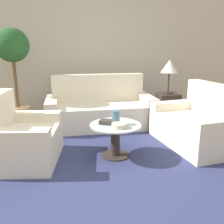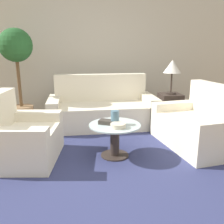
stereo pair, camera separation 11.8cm
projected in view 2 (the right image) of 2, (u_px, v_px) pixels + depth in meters
name	position (u px, v px, depth m)	size (l,w,h in m)	color
ground_plane	(111.00, 178.00, 2.80)	(14.00, 14.00, 0.00)	brown
wall_back	(90.00, 53.00, 5.39)	(10.00, 0.06, 2.60)	beige
rug	(115.00, 156.00, 3.38)	(3.46, 3.60, 0.01)	navy
sofa_main	(102.00, 110.00, 4.63)	(1.93, 0.87, 0.93)	beige
armchair	(20.00, 139.00, 3.21)	(0.93, 1.07, 0.89)	beige
loveseat	(200.00, 127.00, 3.68)	(1.00, 1.40, 0.91)	beige
coffee_table	(115.00, 136.00, 3.30)	(0.68, 0.68, 0.45)	#332823
side_table	(170.00, 109.00, 4.65)	(0.38, 0.38, 0.59)	#332823
table_lamp	(172.00, 68.00, 4.45)	(0.31, 0.31, 0.61)	#332823
potted_plant	(17.00, 63.00, 4.45)	(0.59, 0.59, 1.75)	#93704C
vase	(115.00, 118.00, 3.24)	(0.11, 0.11, 0.19)	slate
bowl	(118.00, 126.00, 3.13)	(0.19, 0.19, 0.06)	beige
book_stack	(106.00, 122.00, 3.28)	(0.23, 0.20, 0.05)	#38332D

